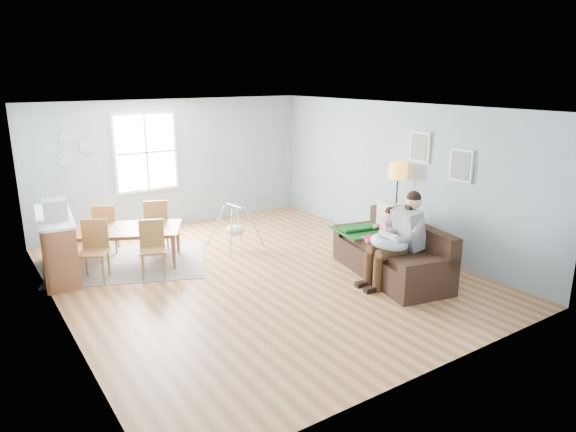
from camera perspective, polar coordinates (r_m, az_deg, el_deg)
room at (r=7.92m, az=-3.48°, el=9.91°), size 8.40×9.40×3.90m
window at (r=10.92m, az=-15.52°, el=6.83°), size 1.32×0.08×1.62m
pictures at (r=9.13m, az=16.49°, el=6.43°), size 0.05×1.34×0.74m
wall_plates at (r=10.55m, az=-22.86°, el=6.89°), size 0.67×0.02×0.66m
sofa at (r=8.56m, az=11.66°, el=-4.43°), size 1.39×2.37×0.90m
green_throw at (r=9.03m, az=8.72°, el=-1.55°), size 1.14×1.02×0.04m
beige_pillow at (r=9.00m, az=11.04°, el=-0.10°), size 0.27×0.55×0.53m
father at (r=8.09m, az=12.25°, el=-2.17°), size 1.08×0.56×1.47m
nursing_pillow at (r=8.03m, az=11.20°, el=-2.89°), size 0.72×0.71×0.24m
infant at (r=8.03m, az=11.06°, el=-2.25°), size 0.15×0.39×0.14m
toddler at (r=8.55m, az=10.58°, el=-1.34°), size 0.59×0.41×0.87m
floor_lamp at (r=9.58m, az=12.09°, el=4.12°), size 0.33×0.33×1.64m
storage_cube at (r=8.38m, az=12.10°, el=-5.57°), size 0.44×0.40×0.46m
rug at (r=9.42m, az=-17.15°, el=-4.99°), size 3.07×2.74×0.01m
dining_table at (r=9.32m, az=-17.30°, el=-3.21°), size 2.04×1.70×0.63m
chair_sw at (r=8.73m, az=-20.73°, el=-3.15°), size 0.59×0.59×0.96m
chair_se at (r=8.62m, az=-14.85°, el=-3.09°), size 0.53×0.53×0.92m
chair_nw at (r=9.91m, az=-19.64°, el=-1.03°), size 0.54×0.54×0.92m
chair_ne at (r=9.79m, az=-14.40°, el=-0.57°), size 0.57×0.57×0.98m
counter at (r=9.19m, az=-24.25°, el=-2.87°), size 0.74×1.85×1.01m
monitor at (r=8.68m, az=-24.49°, el=0.63°), size 0.37×0.36×0.32m
baby_swing at (r=9.67m, az=-5.88°, el=-1.49°), size 0.90×0.92×0.84m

